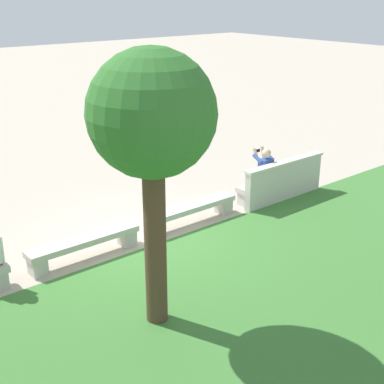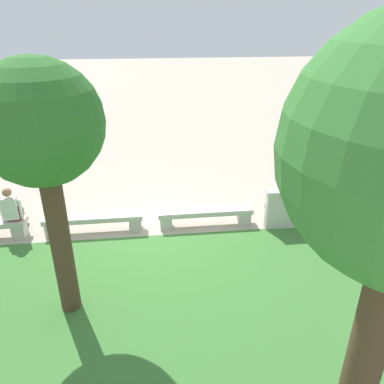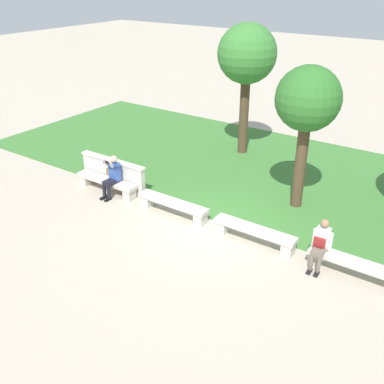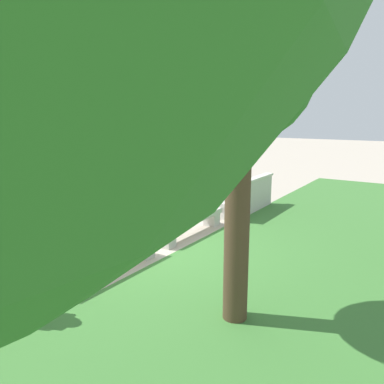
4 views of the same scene
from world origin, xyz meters
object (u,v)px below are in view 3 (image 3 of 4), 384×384
Objects in this scene: bench_far at (357,267)px; person_distant at (321,243)px; tree_left_background at (308,102)px; backpack at (320,244)px; bench_main at (107,183)px; tree_right_background at (247,56)px; bench_near at (173,205)px; person_photographer at (112,174)px; bench_mid at (254,232)px.

bench_far is 0.96m from person_distant.
bench_far is 4.64m from tree_left_background.
person_distant reaches higher than backpack.
tree_right_background reaches higher than bench_main.
bench_near is 1.00× the size of bench_far.
bench_main is 6.67m from tree_left_background.
person_photographer reaches higher than bench_near.
person_distant reaches higher than bench_main.
person_photographer reaches higher than bench_far.
person_photographer is at bearing -105.76° from tree_right_background.
person_photographer is at bearing -12.04° from bench_main.
bench_near is at bearing -82.53° from tree_right_background.
bench_near is at bearing 179.59° from backpack.
backpack is (4.41, -0.03, 0.32)m from bench_near.
bench_near is at bearing 0.00° from bench_main.
backpack is at bearing -1.04° from bench_mid.
bench_main is 7.08m from backpack.
person_distant is (4.44, -0.07, 0.36)m from bench_near.
person_photographer reaches higher than bench_main.
bench_near is at bearing 180.00° from bench_far.
tree_right_background is (1.58, 5.58, 2.95)m from person_photographer.
backpack is (1.75, -0.03, 0.32)m from bench_mid.
bench_main is at bearing -109.41° from tree_right_background.
bench_near is at bearing 1.94° from person_photographer.
tree_left_background reaches higher than person_distant.
tree_right_background reaches higher than tree_left_background.
bench_far is 5.35× the size of backpack.
bench_near is 0.47× the size of tree_right_background.
backpack is 0.10× the size of tree_left_background.
bench_near is at bearing -137.35° from tree_left_background.
person_distant is at bearing -47.19° from tree_right_background.
bench_main is at bearing 180.00° from bench_far.
tree_left_background is at bearing 122.52° from person_distant.
bench_near and bench_mid have the same top height.
bench_main is 1.73× the size of person_photographer.
bench_far is 1.73× the size of person_photographer.
tree_left_background reaches higher than bench_near.
person_distant is 0.30× the size of tree_left_background.
bench_far is at bearing 0.00° from bench_mid.
tree_right_background is at bearing 121.58° from bench_mid.
person_photographer is at bearing -179.10° from bench_mid.
bench_mid is 1.82× the size of person_distant.
tree_left_background is (0.11, 2.55, 2.92)m from bench_mid.
tree_left_background is at bearing 135.03° from bench_far.
bench_mid is (2.66, 0.00, 0.00)m from bench_near.
person_photographer is at bearing -179.61° from backpack.
backpack is 8.15m from tree_right_background.
person_photographer is 3.08× the size of backpack.
bench_main is 1.82× the size of person_distant.
bench_mid is at bearing -58.42° from tree_right_background.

